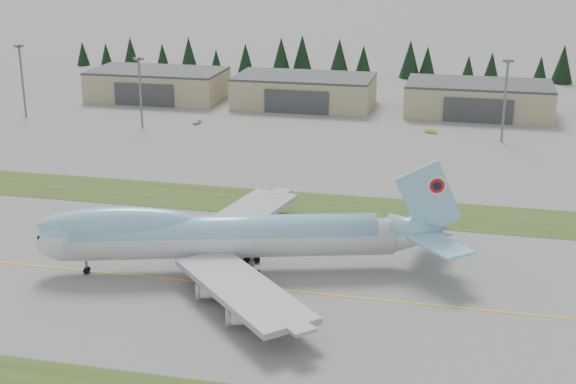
% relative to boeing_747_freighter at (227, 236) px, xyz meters
% --- Properties ---
extents(ground, '(7000.00, 7000.00, 0.00)m').
position_rel_boeing_747_freighter_xyz_m(ground, '(-0.63, -6.23, -6.81)').
color(ground, slate).
rests_on(ground, ground).
extents(grass_strip_far, '(400.00, 18.00, 0.08)m').
position_rel_boeing_747_freighter_xyz_m(grass_strip_far, '(-0.63, 38.77, -6.81)').
color(grass_strip_far, '#3B4F1C').
rests_on(grass_strip_far, ground).
extents(taxiway_line_main, '(400.00, 0.40, 0.02)m').
position_rel_boeing_747_freighter_xyz_m(taxiway_line_main, '(-0.63, -6.23, -6.81)').
color(taxiway_line_main, yellow).
rests_on(taxiway_line_main, ground).
extents(boeing_747_freighter, '(78.35, 65.13, 20.65)m').
position_rel_boeing_747_freighter_xyz_m(boeing_747_freighter, '(0.00, 0.00, 0.00)').
color(boeing_747_freighter, silver).
rests_on(boeing_747_freighter, ground).
extents(hangar_left, '(48.00, 26.60, 10.80)m').
position_rel_boeing_747_freighter_xyz_m(hangar_left, '(-70.63, 143.66, -1.42)').
color(hangar_left, tan).
rests_on(hangar_left, ground).
extents(hangar_center, '(48.00, 26.60, 10.80)m').
position_rel_boeing_747_freighter_xyz_m(hangar_center, '(-15.63, 143.66, -1.42)').
color(hangar_center, tan).
rests_on(hangar_center, ground).
extents(hangar_right, '(48.00, 26.60, 10.80)m').
position_rel_boeing_747_freighter_xyz_m(hangar_right, '(44.37, 143.66, -1.42)').
color(hangar_right, tan).
rests_on(hangar_right, ground).
extents(floodlight_masts, '(183.37, 9.98, 24.23)m').
position_rel_boeing_747_freighter_xyz_m(floodlight_masts, '(-7.30, 104.78, 9.59)').
color(floodlight_masts, slate).
rests_on(floodlight_masts, ground).
extents(service_vehicle_a, '(2.00, 3.97, 1.30)m').
position_rel_boeing_747_freighter_xyz_m(service_vehicle_a, '(-43.60, 109.14, -6.81)').
color(service_vehicle_a, silver).
rests_on(service_vehicle_a, ground).
extents(service_vehicle_b, '(4.01, 2.39, 1.25)m').
position_rel_boeing_747_freighter_xyz_m(service_vehicle_b, '(30.50, 113.69, -6.81)').
color(service_vehicle_b, yellow).
rests_on(service_vehicle_b, ground).
extents(service_vehicle_c, '(2.52, 4.42, 1.20)m').
position_rel_boeing_747_freighter_xyz_m(service_vehicle_c, '(54.15, 133.77, -6.81)').
color(service_vehicle_c, silver).
rests_on(service_vehicle_c, ground).
extents(conifer_belt, '(273.31, 16.61, 16.82)m').
position_rel_boeing_747_freighter_xyz_m(conifer_belt, '(7.97, 205.33, 0.52)').
color(conifer_belt, black).
rests_on(conifer_belt, ground).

